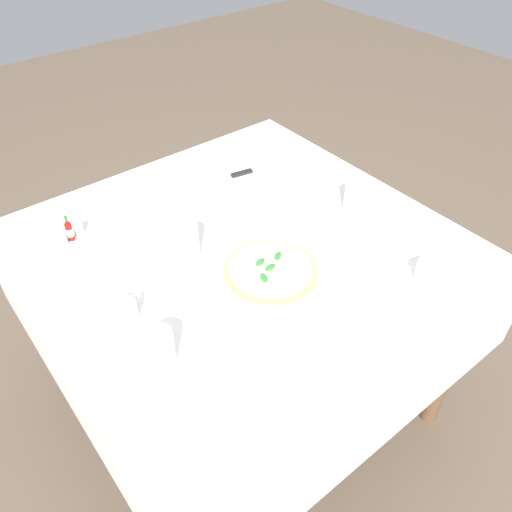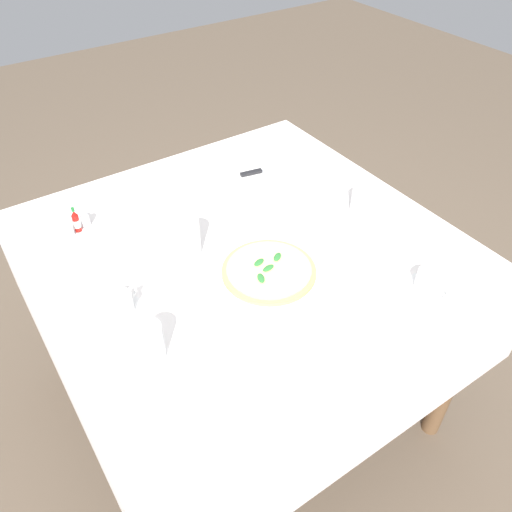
# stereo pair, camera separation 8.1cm
# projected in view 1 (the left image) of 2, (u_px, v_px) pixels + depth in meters

# --- Properties ---
(ground_plane) EXTENTS (8.00, 8.00, 0.00)m
(ground_plane) POSITION_uv_depth(u_px,v_px,m) (246.00, 397.00, 1.94)
(ground_plane) COLOR brown
(dining_table) EXTENTS (1.14, 1.14, 0.75)m
(dining_table) POSITION_uv_depth(u_px,v_px,m) (243.00, 280.00, 1.54)
(dining_table) COLOR white
(dining_table) RESTS_ON ground_plane
(pizza_plate) EXTENTS (0.33, 0.33, 0.02)m
(pizza_plate) POSITION_uv_depth(u_px,v_px,m) (271.00, 274.00, 1.36)
(pizza_plate) COLOR white
(pizza_plate) RESTS_ON dining_table
(pizza) EXTENTS (0.25, 0.25, 0.02)m
(pizza) POSITION_uv_depth(u_px,v_px,m) (271.00, 270.00, 1.35)
(pizza) COLOR #DBAD60
(pizza) RESTS_ON pizza_plate
(coffee_cup_back_corner) EXTENTS (0.13, 0.13, 0.06)m
(coffee_cup_back_corner) POSITION_uv_depth(u_px,v_px,m) (122.00, 314.00, 1.22)
(coffee_cup_back_corner) COLOR white
(coffee_cup_back_corner) RESTS_ON dining_table
(coffee_cup_far_left) EXTENTS (0.13, 0.13, 0.06)m
(coffee_cup_far_left) POSITION_uv_depth(u_px,v_px,m) (430.00, 274.00, 1.33)
(coffee_cup_far_left) COLOR white
(coffee_cup_far_left) RESTS_ON dining_table
(water_glass_near_left) EXTENTS (0.07, 0.07, 0.12)m
(water_glass_near_left) POSITION_uv_depth(u_px,v_px,m) (186.00, 241.00, 1.39)
(water_glass_near_left) COLOR white
(water_glass_near_left) RESTS_ON dining_table
(water_glass_near_right) EXTENTS (0.06, 0.06, 0.10)m
(water_glass_near_right) POSITION_uv_depth(u_px,v_px,m) (160.00, 351.00, 1.12)
(water_glass_near_right) COLOR white
(water_glass_near_right) RESTS_ON dining_table
(water_glass_center_back) EXTENTS (0.07, 0.07, 0.11)m
(water_glass_center_back) POSITION_uv_depth(u_px,v_px,m) (357.00, 197.00, 1.56)
(water_glass_center_back) COLOR white
(water_glass_center_back) RESTS_ON dining_table
(napkin_folded) EXTENTS (0.23, 0.15, 0.02)m
(napkin_folded) POSITION_uv_depth(u_px,v_px,m) (254.00, 173.00, 1.73)
(napkin_folded) COLOR white
(napkin_folded) RESTS_ON dining_table
(dinner_knife) EXTENTS (0.20, 0.06, 0.01)m
(dinner_knife) POSITION_uv_depth(u_px,v_px,m) (255.00, 170.00, 1.72)
(dinner_knife) COLOR silver
(dinner_knife) RESTS_ON napkin_folded
(hot_sauce_bottle) EXTENTS (0.02, 0.02, 0.08)m
(hot_sauce_bottle) POSITION_uv_depth(u_px,v_px,m) (69.00, 230.00, 1.46)
(hot_sauce_bottle) COLOR #B7140F
(hot_sauce_bottle) RESTS_ON dining_table
(salt_shaker) EXTENTS (0.03, 0.03, 0.06)m
(salt_shaker) POSITION_uv_depth(u_px,v_px,m) (78.00, 227.00, 1.48)
(salt_shaker) COLOR white
(salt_shaker) RESTS_ON dining_table
(pepper_shaker) EXTENTS (0.03, 0.03, 0.06)m
(pepper_shaker) POSITION_uv_depth(u_px,v_px,m) (62.00, 238.00, 1.45)
(pepper_shaker) COLOR white
(pepper_shaker) RESTS_ON dining_table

